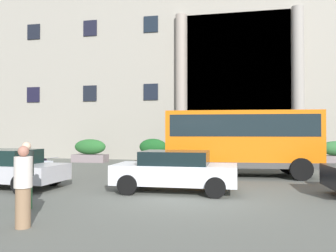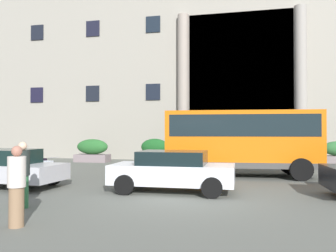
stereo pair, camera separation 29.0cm
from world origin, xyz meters
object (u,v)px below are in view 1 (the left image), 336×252
at_px(scooter_by_planter, 43,167).
at_px(pedestrian_woman_dark_dress, 26,175).
at_px(pedestrian_woman_with_bag, 23,187).
at_px(hedge_planter_entrance_right, 90,151).
at_px(orange_minibus, 241,138).
at_px(hedge_planter_east, 153,151).
at_px(parked_compact_extra, 175,170).
at_px(white_taxi_kerbside, 0,168).
at_px(hedge_planter_far_east, 223,154).

height_order(scooter_by_planter, pedestrian_woman_dark_dress, pedestrian_woman_dark_dress).
bearing_deg(pedestrian_woman_with_bag, hedge_planter_entrance_right, 95.53).
xyz_separation_m(orange_minibus, hedge_planter_entrance_right, (-9.45, 5.15, -0.98)).
xyz_separation_m(scooter_by_planter, pedestrian_woman_with_bag, (3.75, -6.78, 0.38)).
xyz_separation_m(hedge_planter_entrance_right, pedestrian_woman_dark_dress, (4.06, -12.75, 0.14)).
bearing_deg(hedge_planter_east, hedge_planter_entrance_right, 179.04).
bearing_deg(pedestrian_woman_dark_dress, parked_compact_extra, -26.70).
bearing_deg(pedestrian_woman_dark_dress, hedge_planter_entrance_right, 36.66).
relative_size(hedge_planter_entrance_right, white_taxi_kerbside, 0.47).
bearing_deg(scooter_by_planter, hedge_planter_far_east, 60.35).
bearing_deg(pedestrian_woman_dark_dress, orange_minibus, -16.37).
bearing_deg(hedge_planter_far_east, pedestrian_woman_dark_dress, -109.03).
relative_size(hedge_planter_far_east, parked_compact_extra, 0.52).
xyz_separation_m(orange_minibus, white_taxi_kerbside, (-8.30, -4.84, -1.00)).
bearing_deg(orange_minibus, pedestrian_woman_with_bag, -120.22).
bearing_deg(orange_minibus, hedge_planter_east, 131.48).
distance_m(hedge_planter_far_east, scooter_by_planter, 10.34).
bearing_deg(scooter_by_planter, pedestrian_woman_dark_dress, -48.10).
xyz_separation_m(hedge_planter_east, white_taxi_kerbside, (-3.02, -9.92, -0.04)).
relative_size(hedge_planter_far_east, white_taxi_kerbside, 0.44).
distance_m(hedge_planter_east, parked_compact_extra, 10.01).
height_order(hedge_planter_far_east, hedge_planter_entrance_right, hedge_planter_entrance_right).
distance_m(pedestrian_woman_dark_dress, pedestrian_woman_with_bag, 1.86).
height_order(hedge_planter_east, pedestrian_woman_with_bag, pedestrian_woman_with_bag).
distance_m(orange_minibus, scooter_by_planter, 8.58).
bearing_deg(hedge_planter_far_east, parked_compact_extra, -96.73).
distance_m(hedge_planter_far_east, hedge_planter_entrance_right, 8.44).
xyz_separation_m(hedge_planter_far_east, white_taxi_kerbside, (-7.28, -9.92, 0.09)).
bearing_deg(parked_compact_extra, hedge_planter_east, 107.69).
distance_m(parked_compact_extra, white_taxi_kerbside, 6.18).
bearing_deg(parked_compact_extra, hedge_planter_entrance_right, 126.79).
bearing_deg(pedestrian_woman_with_bag, white_taxi_kerbside, 118.08).
xyz_separation_m(scooter_by_planter, pedestrian_woman_dark_dress, (2.76, -5.20, 0.39)).
xyz_separation_m(orange_minibus, hedge_planter_east, (-5.28, 5.08, -0.95)).
bearing_deg(hedge_planter_entrance_right, parked_compact_extra, -52.60).
bearing_deg(hedge_planter_east, pedestrian_woman_dark_dress, -90.50).
xyz_separation_m(pedestrian_woman_dark_dress, pedestrian_woman_with_bag, (1.00, -1.57, -0.02)).
height_order(orange_minibus, pedestrian_woman_with_bag, orange_minibus).
height_order(hedge_planter_entrance_right, white_taxi_kerbside, hedge_planter_entrance_right).
height_order(hedge_planter_far_east, parked_compact_extra, parked_compact_extra).
distance_m(orange_minibus, hedge_planter_entrance_right, 10.81).
xyz_separation_m(hedge_planter_east, hedge_planter_far_east, (4.26, 0.01, -0.13)).
bearing_deg(pedestrian_woman_dark_dress, pedestrian_woman_with_bag, -128.64).
xyz_separation_m(hedge_planter_far_east, scooter_by_planter, (-7.13, -7.48, -0.15)).
bearing_deg(pedestrian_woman_with_bag, hedge_planter_far_east, 62.74).
bearing_deg(parked_compact_extra, scooter_by_planter, 160.76).
distance_m(hedge_planter_far_east, pedestrian_woman_dark_dress, 13.42).
xyz_separation_m(parked_compact_extra, pedestrian_woman_dark_dress, (-3.25, -3.18, 0.16)).
bearing_deg(hedge_planter_east, scooter_by_planter, -110.99).
relative_size(scooter_by_planter, pedestrian_woman_dark_dress, 1.13).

